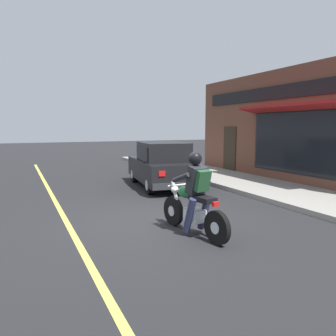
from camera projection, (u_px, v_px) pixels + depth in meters
ground_plane at (154, 220)px, 7.37m from camera, size 80.00×80.00×0.00m
sidewalk_curb at (243, 182)px, 12.07m from camera, size 2.60×22.00×0.14m
lane_stripe at (55, 201)px, 9.31m from camera, size 0.12×19.80×0.01m
storefront_building at (278, 126)px, 12.41m from camera, size 1.25×9.66×4.20m
motorcycle_with_rider at (194, 200)px, 6.35m from camera, size 0.64×2.01×1.62m
car_hatchback at (162, 165)px, 11.39m from camera, size 2.13×3.96×1.57m
fire_hydrant at (175, 159)px, 15.36m from camera, size 0.36×0.24×0.88m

